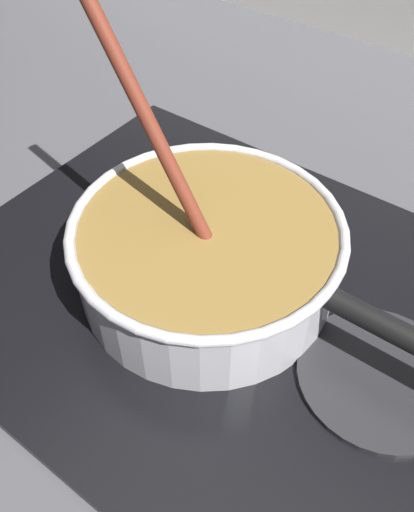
# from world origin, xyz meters

# --- Properties ---
(ground) EXTENTS (2.40, 1.60, 0.04)m
(ground) POSITION_xyz_m (0.00, 0.00, -0.02)
(ground) COLOR #4C4C51
(hob_plate) EXTENTS (0.56, 0.48, 0.01)m
(hob_plate) POSITION_xyz_m (0.07, 0.12, 0.01)
(hob_plate) COLOR black
(hob_plate) RESTS_ON ground
(burner_ring) EXTENTS (0.16, 0.16, 0.01)m
(burner_ring) POSITION_xyz_m (0.07, 0.12, 0.02)
(burner_ring) COLOR #592D0C
(burner_ring) RESTS_ON hob_plate
(spare_burner) EXTENTS (0.15, 0.15, 0.01)m
(spare_burner) POSITION_xyz_m (0.27, 0.12, 0.01)
(spare_burner) COLOR #262628
(spare_burner) RESTS_ON hob_plate
(cooking_pan) EXTENTS (0.45, 0.28, 0.29)m
(cooking_pan) POSITION_xyz_m (0.07, 0.12, 0.06)
(cooking_pan) COLOR silver
(cooking_pan) RESTS_ON hob_plate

